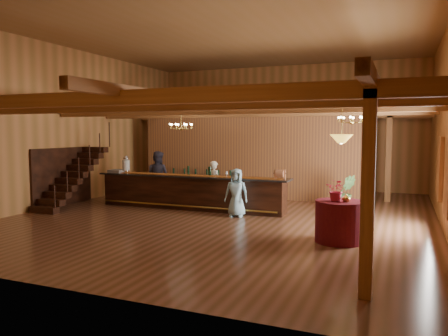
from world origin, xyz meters
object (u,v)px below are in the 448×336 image
at_px(floor_plant, 346,192).
at_px(chandelier_right, 352,119).
at_px(tasting_bar, 191,192).
at_px(bartender, 214,184).
at_px(backbar_shelf, 201,186).
at_px(chandelier_left, 181,126).
at_px(staff_second, 158,177).
at_px(raffle_drum, 280,174).
at_px(guest, 236,193).
at_px(round_table, 340,221).
at_px(beverage_dispenser, 126,164).
at_px(pendant_lamp, 341,139).

bearing_deg(floor_plant, chandelier_right, -77.15).
height_order(tasting_bar, bartender, bartender).
height_order(backbar_shelf, chandelier_left, chandelier_left).
height_order(staff_second, floor_plant, staff_second).
relative_size(chandelier_left, floor_plant, 0.69).
bearing_deg(tasting_bar, chandelier_right, 6.72).
relative_size(raffle_drum, guest, 0.23).
distance_m(chandelier_left, floor_plant, 5.96).
relative_size(backbar_shelf, round_table, 2.56).
bearing_deg(staff_second, round_table, 152.74).
bearing_deg(beverage_dispenser, chandelier_right, 4.44).
height_order(raffle_drum, pendant_lamp, pendant_lamp).
relative_size(chandelier_left, chandelier_right, 1.00).
xyz_separation_m(round_table, staff_second, (-6.92, 3.41, 0.44)).
bearing_deg(bartender, staff_second, 18.10).
bearing_deg(backbar_shelf, chandelier_left, -93.43).
relative_size(staff_second, floor_plant, 1.60).
bearing_deg(chandelier_left, beverage_dispenser, -164.48).
distance_m(raffle_drum, staff_second, 4.89).
relative_size(tasting_bar, raffle_drum, 19.71).
height_order(beverage_dispenser, backbar_shelf, beverage_dispenser).
distance_m(raffle_drum, bartender, 2.69).
bearing_deg(beverage_dispenser, staff_second, 44.47).
relative_size(tasting_bar, chandelier_right, 8.38).
bearing_deg(floor_plant, raffle_drum, -133.99).
bearing_deg(raffle_drum, bartender, 162.65).
relative_size(raffle_drum, backbar_shelf, 0.12).
bearing_deg(guest, raffle_drum, 22.98).
bearing_deg(chandelier_right, staff_second, 178.31).
bearing_deg(floor_plant, staff_second, -171.83).
bearing_deg(guest, floor_plant, 34.06).
bearing_deg(pendant_lamp, chandelier_right, 92.16).
relative_size(bartender, floor_plant, 1.35).
xyz_separation_m(beverage_dispenser, chandelier_left, (1.93, 0.54, 1.35)).
distance_m(pendant_lamp, bartender, 5.94).
bearing_deg(backbar_shelf, floor_plant, -17.81).
height_order(chandelier_left, floor_plant, chandelier_left).
distance_m(tasting_bar, staff_second, 1.98).
distance_m(bartender, staff_second, 2.28).
height_order(tasting_bar, staff_second, staff_second).
xyz_separation_m(round_table, chandelier_left, (-5.80, 3.15, 2.27)).
distance_m(pendant_lamp, guest, 4.15).
bearing_deg(tasting_bar, chandelier_left, 137.58).
bearing_deg(chandelier_left, bartender, 9.05).
distance_m(raffle_drum, backbar_shelf, 4.78).
relative_size(tasting_bar, beverage_dispenser, 11.17).
bearing_deg(round_table, chandelier_right, 92.16).
xyz_separation_m(pendant_lamp, bartender, (-4.64, 3.34, -1.62)).
bearing_deg(beverage_dispenser, round_table, -18.71).
xyz_separation_m(round_table, bartender, (-4.64, 3.34, 0.30)).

